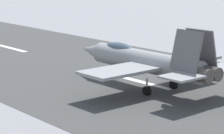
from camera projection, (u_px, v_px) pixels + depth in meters
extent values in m
plane|color=gray|center=(145.00, 83.00, 44.93)|extent=(400.00, 400.00, 0.00)
cube|color=#3E3E3D|center=(145.00, 83.00, 44.93)|extent=(240.00, 26.00, 0.02)
cube|color=white|center=(139.00, 81.00, 45.50)|extent=(8.00, 0.70, 0.00)
cube|color=white|center=(9.00, 48.00, 63.72)|extent=(8.00, 0.70, 0.00)
cylinder|color=gray|center=(146.00, 62.00, 42.66)|extent=(12.13, 2.00, 1.86)
cone|color=gray|center=(92.00, 50.00, 48.20)|extent=(2.81, 1.62, 1.58)
ellipsoid|color=#3F5160|center=(119.00, 48.00, 45.06)|extent=(3.61, 1.14, 1.10)
cylinder|color=#47423D|center=(198.00, 74.00, 37.69)|extent=(2.21, 1.13, 1.10)
cylinder|color=#47423D|center=(207.00, 72.00, 38.39)|extent=(2.21, 1.13, 1.10)
cube|color=gray|center=(119.00, 71.00, 39.42)|extent=(3.47, 6.08, 0.24)
cube|color=gray|center=(185.00, 59.00, 44.45)|extent=(3.47, 6.08, 0.24)
cube|color=gray|center=(182.00, 77.00, 36.49)|extent=(2.43, 2.83, 0.16)
cube|color=gray|center=(222.00, 68.00, 39.55)|extent=(2.43, 2.83, 0.16)
cube|color=#585659|center=(186.00, 51.00, 37.82)|extent=(2.61, 0.98, 3.14)
cube|color=#585659|center=(202.00, 49.00, 38.96)|extent=(2.61, 0.98, 3.14)
cylinder|color=silver|center=(110.00, 71.00, 46.45)|extent=(0.18, 0.18, 1.40)
cylinder|color=black|center=(110.00, 75.00, 46.52)|extent=(0.76, 0.31, 0.76)
cylinder|color=silver|center=(147.00, 87.00, 40.63)|extent=(0.18, 0.18, 1.40)
cylinder|color=black|center=(147.00, 91.00, 40.70)|extent=(0.76, 0.31, 0.76)
cylinder|color=silver|center=(174.00, 81.00, 42.67)|extent=(0.18, 0.18, 1.40)
cylinder|color=black|center=(174.00, 85.00, 42.74)|extent=(0.76, 0.31, 0.76)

